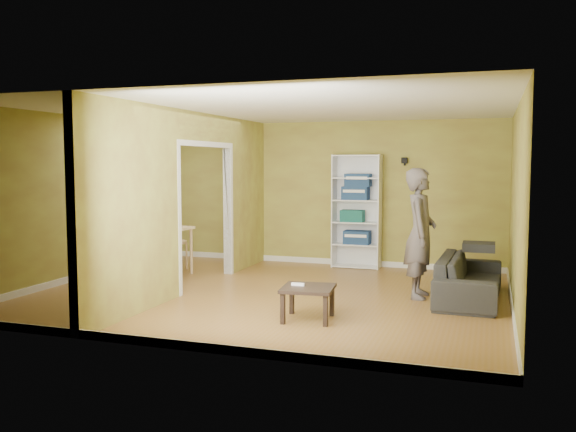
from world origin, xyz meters
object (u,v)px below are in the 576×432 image
Objects in this scene: sofa at (470,271)px; chair_left at (111,245)px; bookshelf at (357,211)px; dining_table at (148,232)px; chair_near at (129,248)px; person at (420,222)px; chair_far at (173,240)px; coffee_table at (308,292)px.

sofa is 2.18× the size of chair_left.
dining_table is (-3.11, -1.88, -0.28)m from bookshelf.
dining_table is 1.23× the size of chair_near.
dining_table reaches higher than sofa.
chair_near is at bearing -142.41° from bookshelf.
chair_left is at bearing 89.62° from sofa.
dining_table is (-4.46, 0.30, -0.33)m from person.
sofa is 1.98× the size of chair_far.
dining_table is at bearing -148.91° from bookshelf.
person is 2.05× the size of chair_far.
chair_left is at bearing 154.11° from coffee_table.
chair_far is (0.15, 1.13, -0.01)m from chair_near.
chair_near reaches higher than dining_table.
sofa is at bearing 27.64° from chair_near.
person is at bearing -3.82° from dining_table.
bookshelf reaches higher than chair_left.
chair_near reaches higher than chair_left.
chair_near is (-0.02, -0.54, -0.20)m from dining_table.
chair_near is (-5.14, -0.34, 0.13)m from sofa.
chair_far is (-4.33, 0.89, -0.54)m from person.
coffee_table is (0.23, -3.83, -0.66)m from bookshelf.
chair_near is at bearing -92.28° from dining_table.
dining_table is at bearing 89.75° from sofa.
chair_left is 0.89× the size of chair_near.
chair_left is (-5.88, 0.23, 0.08)m from sofa.
person reaches higher than sofa.
chair_left is (-3.88, -1.84, -0.54)m from bookshelf.
coffee_table is at bearing 160.58° from chair_far.
bookshelf is 3.65m from dining_table.
sofa is at bearing -45.89° from bookshelf.
chair_far reaches higher than coffee_table.
coffee_table is 3.66m from chair_near.
sofa is 5.89m from chair_left.
dining_table is 1.25× the size of chair_far.
chair_left is at bearing -154.67° from bookshelf.
chair_left is (-4.11, 2.00, 0.13)m from coffee_table.
chair_near is (-3.13, -2.41, -0.48)m from bookshelf.
sofa is 5.15m from chair_near.
person is (-0.66, -0.11, 0.66)m from sofa.
person reaches higher than dining_table.
coffee_table is at bearing 0.99° from chair_near.
bookshelf is at bearing 61.41° from chair_near.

